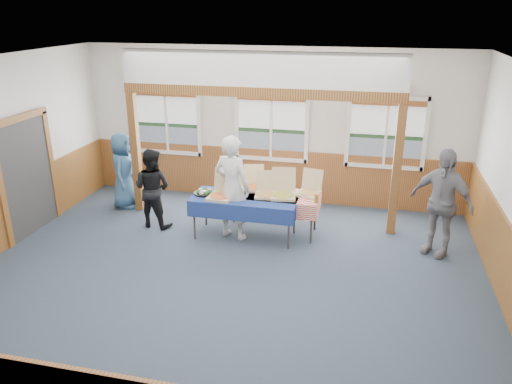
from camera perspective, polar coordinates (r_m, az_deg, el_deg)
floor at (r=7.80m, az=-3.50°, el=-9.86°), size 8.00×8.00×0.00m
ceiling at (r=6.76m, az=-4.10°, el=14.20°), size 8.00×8.00×0.00m
wall_back at (r=10.39m, az=1.81°, el=7.54°), size 8.00×0.00×8.00m
wall_front at (r=4.24m, az=-17.87°, el=-14.18°), size 8.00×0.00×8.00m
wainscot_back at (r=10.65m, az=1.72°, el=2.00°), size 7.98×0.05×1.10m
wainscot_right at (r=7.54m, az=27.17°, el=-8.68°), size 0.05×6.98×1.10m
cased_opening at (r=9.86m, az=-24.71°, el=1.58°), size 0.06×1.30×2.10m
window_left at (r=11.00m, az=-10.18°, el=8.39°), size 1.56×0.10×1.46m
window_mid at (r=10.33m, az=1.77°, el=7.91°), size 1.56×0.10×1.46m
window_right at (r=10.15m, az=14.70°, el=7.01°), size 1.56×0.10×1.46m
post_left at (r=10.18m, az=-13.57°, el=4.37°), size 0.15×0.15×2.40m
post_right at (r=9.16m, az=15.77°, el=2.36°), size 0.15×0.15×2.40m
cross_beam at (r=9.06m, az=0.34°, el=11.35°), size 5.15×0.18×0.18m
table_left at (r=8.84m, az=-1.28°, el=-0.94°), size 1.93×0.95×0.76m
table_right at (r=9.00m, az=1.68°, el=-0.59°), size 1.91×1.47×0.76m
pizza_box_a at (r=8.80m, az=-3.96°, el=-0.22°), size 0.46×0.55×0.46m
pizza_box_b at (r=8.87m, az=1.12°, el=-0.04°), size 0.43×0.50×0.40m
pizza_box_c at (r=9.03m, az=-3.11°, el=0.35°), size 0.46×0.55×0.47m
pizza_box_d at (r=9.20m, az=-0.26°, el=0.74°), size 0.47×0.53×0.41m
pizza_box_e at (r=8.84m, az=3.14°, el=-0.11°), size 0.50×0.58×0.47m
pizza_box_f at (r=8.98m, az=6.00°, el=0.13°), size 0.48×0.54×0.42m
veggie_tray at (r=9.01m, az=-5.91°, el=-0.03°), size 0.38×0.38×0.09m
drink_glass at (r=8.60m, az=6.92°, el=-0.79°), size 0.07×0.07×0.15m
woman_white at (r=8.74m, az=-2.73°, el=0.49°), size 0.79×0.64×1.89m
woman_black at (r=9.47m, az=-11.77°, el=0.45°), size 0.81×0.67×1.51m
man_blue at (r=10.53m, az=-14.94°, el=2.40°), size 0.63×0.84×1.57m
person_grey at (r=8.71m, az=20.38°, el=-1.12°), size 1.14×0.96×1.83m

